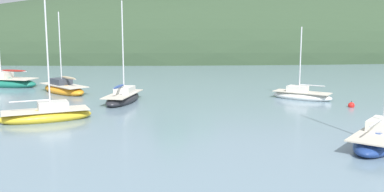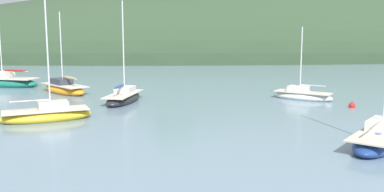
% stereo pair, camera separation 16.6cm
% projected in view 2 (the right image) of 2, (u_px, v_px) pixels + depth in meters
% --- Properties ---
extents(far_shoreline_hill, '(150.00, 36.00, 28.53)m').
position_uv_depth(far_shoreline_hill, '(294.00, 56.00, 80.56)').
color(far_shoreline_hill, '#2D422B').
rests_on(far_shoreline_hill, ground).
extents(sailboat_grey_yawl, '(4.50, 4.09, 5.59)m').
position_uv_depth(sailboat_grey_yawl, '(302.00, 95.00, 32.75)').
color(sailboat_grey_yawl, white).
rests_on(sailboat_grey_yawl, ground).
extents(sailboat_black_sloop, '(5.55, 3.27, 7.11)m').
position_uv_depth(sailboat_black_sloop, '(47.00, 115.00, 25.28)').
color(sailboat_black_sloop, gold).
rests_on(sailboat_black_sloop, ground).
extents(sailboat_cream_ketch, '(4.94, 5.63, 6.85)m').
position_uv_depth(sailboat_cream_ketch, '(64.00, 88.00, 35.97)').
color(sailboat_cream_ketch, orange).
rests_on(sailboat_cream_ketch, ground).
extents(sailboat_red_portside, '(6.82, 4.37, 8.48)m').
position_uv_depth(sailboat_red_portside, '(5.00, 82.00, 39.93)').
color(sailboat_red_portside, '#196B56').
rests_on(sailboat_red_portside, ground).
extents(sailboat_orange_cutter, '(5.25, 5.36, 7.57)m').
position_uv_depth(sailboat_orange_cutter, '(381.00, 138.00, 19.81)').
color(sailboat_orange_cutter, navy).
rests_on(sailboat_orange_cutter, ground).
extents(sailboat_white_near, '(3.21, 5.44, 7.45)m').
position_uv_depth(sailboat_white_near, '(124.00, 97.00, 31.48)').
color(sailboat_white_near, '#232328').
rests_on(sailboat_white_near, ground).
extents(mooring_buoy_outer, '(0.44, 0.44, 0.54)m').
position_uv_depth(mooring_buoy_outer, '(352.00, 106.00, 29.41)').
color(mooring_buoy_outer, red).
rests_on(mooring_buoy_outer, ground).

